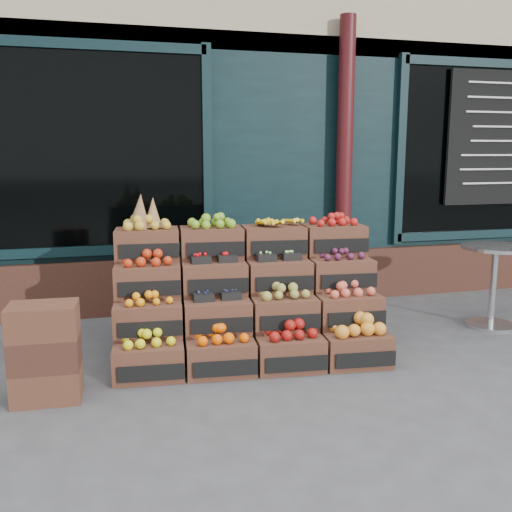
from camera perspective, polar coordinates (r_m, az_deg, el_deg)
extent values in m
plane|color=#444447|center=(4.58, 4.81, -11.94)|extent=(60.00, 60.00, 0.00)
cube|color=black|center=(9.32, -6.25, 14.38)|extent=(12.00, 6.00, 4.80)
cube|color=black|center=(6.41, -1.92, 8.24)|extent=(12.00, 0.12, 3.00)
cube|color=#3D2118|center=(6.49, -1.71, -2.42)|extent=(12.00, 0.18, 0.60)
cube|color=black|center=(6.16, -16.65, 10.06)|extent=(2.40, 0.06, 2.00)
cube|color=black|center=(7.73, 22.33, 9.70)|extent=(2.40, 0.06, 2.00)
cylinder|color=#3F0E11|center=(6.60, 8.82, 9.05)|extent=(0.18, 0.18, 3.20)
cube|color=black|center=(7.67, 22.78, 10.79)|extent=(1.30, 0.04, 1.60)
cube|color=#512D20|center=(4.59, -10.67, -10.24)|extent=(0.57, 0.43, 0.27)
cube|color=black|center=(4.42, -10.71, -11.47)|extent=(0.50, 0.07, 0.12)
cube|color=yellow|center=(4.53, -10.75, -8.12)|extent=(0.46, 0.33, 0.09)
cube|color=#512D20|center=(4.61, -3.58, -9.99)|extent=(0.57, 0.43, 0.27)
cube|color=black|center=(4.44, -3.30, -11.20)|extent=(0.50, 0.07, 0.12)
cube|color=#F65601|center=(4.55, -3.61, -7.82)|extent=(0.46, 0.33, 0.10)
cube|color=#512D20|center=(4.70, 3.34, -9.60)|extent=(0.57, 0.43, 0.27)
cube|color=black|center=(4.52, 3.90, -10.76)|extent=(0.50, 0.07, 0.12)
cube|color=maroon|center=(4.64, 3.37, -7.43)|extent=(0.46, 0.33, 0.10)
cube|color=#512D20|center=(4.85, 9.91, -9.10)|extent=(0.57, 0.43, 0.27)
cube|color=black|center=(4.68, 10.71, -10.20)|extent=(0.50, 0.07, 0.12)
cube|color=orange|center=(4.78, 9.98, -6.86)|extent=(0.46, 0.33, 0.13)
cube|color=#512D20|center=(4.72, -10.73, -6.20)|extent=(0.57, 0.43, 0.27)
cube|color=black|center=(4.54, -10.77, -7.23)|extent=(0.50, 0.07, 0.12)
cube|color=orange|center=(4.68, -10.80, -4.18)|extent=(0.46, 0.33, 0.07)
cube|color=#512D20|center=(4.74, -3.90, -5.97)|extent=(0.57, 0.43, 0.27)
cube|color=black|center=(4.56, -3.65, -6.99)|extent=(0.50, 0.07, 0.12)
cube|color=#21234F|center=(4.70, -3.93, -4.21)|extent=(0.46, 0.33, 0.03)
cube|color=#512D20|center=(4.83, 2.77, -5.67)|extent=(0.57, 0.43, 0.27)
cube|color=black|center=(4.65, 3.29, -6.66)|extent=(0.50, 0.07, 0.12)
cube|color=olive|center=(4.78, 2.79, -3.59)|extent=(0.46, 0.33, 0.09)
cube|color=#512D20|center=(4.97, 9.13, -5.31)|extent=(0.57, 0.43, 0.27)
cube|color=black|center=(4.80, 9.88, -6.25)|extent=(0.50, 0.07, 0.12)
cube|color=#D5543F|center=(4.93, 9.19, -3.31)|extent=(0.46, 0.33, 0.09)
cube|color=#512D20|center=(4.88, -10.78, -2.39)|extent=(0.57, 0.43, 0.27)
cube|color=black|center=(4.69, -10.82, -3.25)|extent=(0.50, 0.07, 0.12)
cube|color=#B02B0F|center=(4.84, -10.86, -0.31)|extent=(0.46, 0.33, 0.09)
cube|color=#512D20|center=(4.90, -4.20, -2.19)|extent=(0.57, 0.43, 0.27)
cube|color=black|center=(4.71, -3.97, -3.03)|extent=(0.50, 0.07, 0.12)
cube|color=#B4090F|center=(4.86, -4.23, -0.43)|extent=(0.46, 0.33, 0.04)
cube|color=#512D20|center=(4.98, 2.24, -1.96)|extent=(0.57, 0.43, 0.27)
cube|color=black|center=(4.79, 2.72, -2.78)|extent=(0.50, 0.07, 0.12)
cube|color=#95D361|center=(4.95, 2.26, -0.26)|extent=(0.46, 0.33, 0.03)
cube|color=#512D20|center=(5.12, 8.41, -1.72)|extent=(0.57, 0.43, 0.27)
cube|color=black|center=(4.94, 9.11, -2.51)|extent=(0.50, 0.07, 0.12)
cube|color=#491933|center=(5.08, 8.46, 0.14)|extent=(0.46, 0.33, 0.07)
cube|color=#512D20|center=(5.05, -10.83, 1.16)|extent=(0.57, 0.43, 0.27)
cube|color=black|center=(4.86, -10.87, 0.48)|extent=(0.50, 0.07, 0.12)
cube|color=gold|center=(5.03, -10.90, 3.20)|extent=(0.46, 0.33, 0.09)
cube|color=#512D20|center=(5.07, -4.48, 1.35)|extent=(0.57, 0.43, 0.27)
cube|color=black|center=(4.88, -4.27, 0.67)|extent=(0.50, 0.07, 0.12)
cube|color=#6E9E21|center=(5.04, -4.51, 3.38)|extent=(0.46, 0.33, 0.09)
cube|color=#512D20|center=(5.15, 1.75, 1.51)|extent=(0.57, 0.43, 0.27)
cube|color=black|center=(4.96, 2.20, 0.85)|extent=(0.50, 0.07, 0.12)
cube|color=gold|center=(5.12, 1.76, 3.46)|extent=(0.46, 0.33, 0.08)
cube|color=#512D20|center=(5.28, 7.73, 1.65)|extent=(0.57, 0.43, 0.27)
cube|color=black|center=(5.10, 8.38, 1.01)|extent=(0.50, 0.07, 0.12)
cube|color=#B01814|center=(5.26, 7.78, 3.54)|extent=(0.46, 0.33, 0.08)
cube|color=#3D2118|center=(4.86, -0.53, -8.89)|extent=(2.25, 0.59, 0.27)
cube|color=#3D2118|center=(5.03, -0.94, -6.59)|extent=(2.25, 0.59, 0.54)
cube|color=#3D2118|center=(5.21, -1.32, -4.45)|extent=(2.25, 0.59, 0.81)
cone|color=olive|center=(5.01, -11.54, 4.42)|extent=(0.19, 0.19, 0.31)
cone|color=olive|center=(5.06, -10.27, 4.29)|extent=(0.17, 0.17, 0.27)
cube|color=#512D20|center=(4.40, -20.13, -11.91)|extent=(0.48, 0.35, 0.23)
cube|color=#3D2118|center=(4.32, -20.32, -9.04)|extent=(0.48, 0.35, 0.23)
cube|color=#512D20|center=(4.25, -20.52, -6.07)|extent=(0.48, 0.35, 0.23)
cylinder|color=#B1B4B8|center=(6.26, 22.36, -6.38)|extent=(0.48, 0.48, 0.03)
cylinder|color=#B1B4B8|center=(6.17, 22.61, -2.92)|extent=(0.07, 0.07, 0.79)
cylinder|color=#B1B4B8|center=(6.09, 22.87, 0.80)|extent=(0.66, 0.66, 0.03)
imported|color=#185426|center=(6.86, -19.90, 2.66)|extent=(0.68, 0.48, 1.78)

